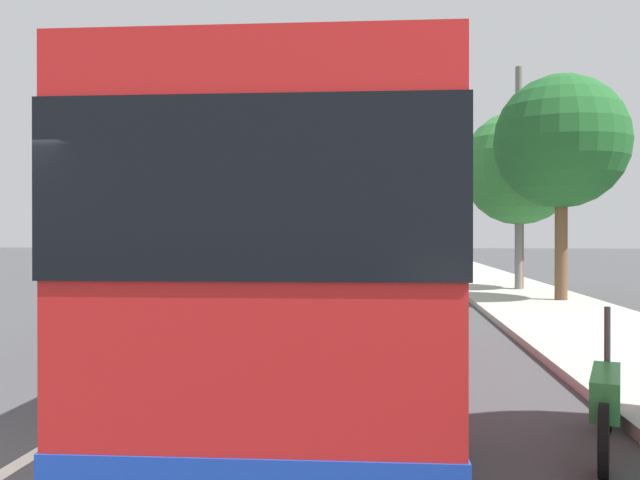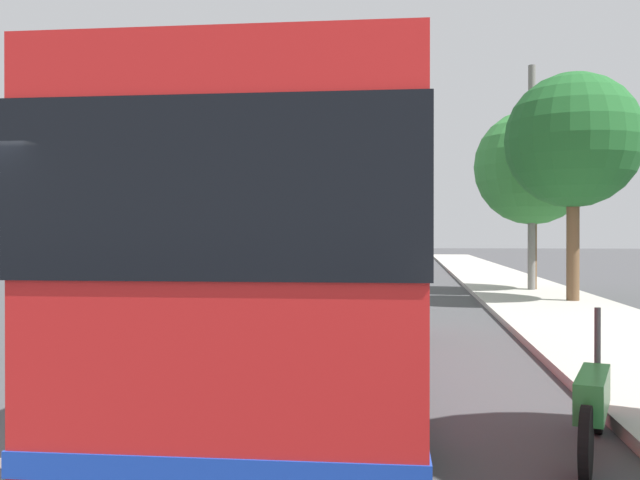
{
  "view_description": "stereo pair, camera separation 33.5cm",
  "coord_description": "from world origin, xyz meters",
  "px_view_note": "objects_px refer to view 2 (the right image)",
  "views": [
    {
      "loc": [
        -4.83,
        -3.15,
        1.94
      ],
      "look_at": [
        6.05,
        -2.03,
        1.89
      ],
      "focal_mm": 38.36,
      "sensor_mm": 36.0,
      "label": 1
    },
    {
      "loc": [
        -4.79,
        -3.48,
        1.94
      ],
      "look_at": [
        6.05,
        -2.03,
        1.89
      ],
      "focal_mm": 38.36,
      "sensor_mm": 36.0,
      "label": 2
    }
  ],
  "objects_px": {
    "motorcycle_mid_row": "(593,402)",
    "car_ahead_same_lane": "(382,260)",
    "car_side_street": "(291,260)",
    "car_far_distant": "(311,257)",
    "roadside_tree_mid_block": "(573,141)",
    "roadside_tree_far_block": "(532,167)",
    "car_oncoming": "(329,254)",
    "utility_pole": "(532,180)",
    "coach_bus": "(316,246)"
  },
  "relations": [
    {
      "from": "motorcycle_mid_row",
      "to": "car_ahead_same_lane",
      "type": "relative_size",
      "value": 0.43
    },
    {
      "from": "car_side_street",
      "to": "car_far_distant",
      "type": "xyz_separation_m",
      "value": [
        5.64,
        -0.16,
        -0.03
      ]
    },
    {
      "from": "roadside_tree_mid_block",
      "to": "car_ahead_same_lane",
      "type": "bearing_deg",
      "value": 19.99
    },
    {
      "from": "roadside_tree_far_block",
      "to": "car_ahead_same_lane",
      "type": "bearing_deg",
      "value": 24.39
    },
    {
      "from": "motorcycle_mid_row",
      "to": "car_oncoming",
      "type": "bearing_deg",
      "value": 28.04
    },
    {
      "from": "car_side_street",
      "to": "roadside_tree_mid_block",
      "type": "distance_m",
      "value": 18.54
    },
    {
      "from": "car_oncoming",
      "to": "car_side_street",
      "type": "bearing_deg",
      "value": -0.18
    },
    {
      "from": "utility_pole",
      "to": "coach_bus",
      "type": "bearing_deg",
      "value": 160.03
    },
    {
      "from": "coach_bus",
      "to": "car_far_distant",
      "type": "height_order",
      "value": "coach_bus"
    },
    {
      "from": "roadside_tree_mid_block",
      "to": "utility_pole",
      "type": "distance_m",
      "value": 4.02
    },
    {
      "from": "car_oncoming",
      "to": "roadside_tree_far_block",
      "type": "bearing_deg",
      "value": 23.98
    },
    {
      "from": "car_far_distant",
      "to": "roadside_tree_far_block",
      "type": "height_order",
      "value": "roadside_tree_far_block"
    },
    {
      "from": "car_ahead_same_lane",
      "to": "motorcycle_mid_row",
      "type": "bearing_deg",
      "value": -176.4
    },
    {
      "from": "utility_pole",
      "to": "car_far_distant",
      "type": "bearing_deg",
      "value": 31.46
    },
    {
      "from": "motorcycle_mid_row",
      "to": "car_oncoming",
      "type": "distance_m",
      "value": 42.25
    },
    {
      "from": "roadside_tree_far_block",
      "to": "utility_pole",
      "type": "relative_size",
      "value": 0.81
    },
    {
      "from": "utility_pole",
      "to": "car_ahead_same_lane",
      "type": "bearing_deg",
      "value": 23.71
    },
    {
      "from": "car_oncoming",
      "to": "utility_pole",
      "type": "relative_size",
      "value": 0.51
    },
    {
      "from": "roadside_tree_mid_block",
      "to": "utility_pole",
      "type": "relative_size",
      "value": 0.84
    },
    {
      "from": "car_oncoming",
      "to": "car_far_distant",
      "type": "bearing_deg",
      "value": -0.14
    },
    {
      "from": "coach_bus",
      "to": "roadside_tree_far_block",
      "type": "distance_m",
      "value": 16.08
    },
    {
      "from": "coach_bus",
      "to": "car_far_distant",
      "type": "relative_size",
      "value": 2.71
    },
    {
      "from": "car_oncoming",
      "to": "utility_pole",
      "type": "height_order",
      "value": "utility_pole"
    },
    {
      "from": "motorcycle_mid_row",
      "to": "car_oncoming",
      "type": "xyz_separation_m",
      "value": [
        41.6,
        7.38,
        0.25
      ]
    },
    {
      "from": "car_side_street",
      "to": "roadside_tree_far_block",
      "type": "height_order",
      "value": "roadside_tree_far_block"
    },
    {
      "from": "motorcycle_mid_row",
      "to": "roadside_tree_mid_block",
      "type": "bearing_deg",
      "value": 5.99
    },
    {
      "from": "coach_bus",
      "to": "roadside_tree_far_block",
      "type": "xyz_separation_m",
      "value": [
        14.94,
        -5.4,
        2.5
      ]
    },
    {
      "from": "utility_pole",
      "to": "roadside_tree_mid_block",
      "type": "bearing_deg",
      "value": -173.26
    },
    {
      "from": "coach_bus",
      "to": "car_ahead_same_lane",
      "type": "distance_m",
      "value": 27.48
    },
    {
      "from": "roadside_tree_mid_block",
      "to": "roadside_tree_far_block",
      "type": "relative_size",
      "value": 1.04
    },
    {
      "from": "roadside_tree_mid_block",
      "to": "motorcycle_mid_row",
      "type": "bearing_deg",
      "value": 168.01
    },
    {
      "from": "coach_bus",
      "to": "utility_pole",
      "type": "xyz_separation_m",
      "value": [
        14.68,
        -5.33,
        2.06
      ]
    },
    {
      "from": "car_ahead_same_lane",
      "to": "car_oncoming",
      "type": "relative_size",
      "value": 1.18
    },
    {
      "from": "motorcycle_mid_row",
      "to": "utility_pole",
      "type": "distance_m",
      "value": 18.07
    },
    {
      "from": "coach_bus",
      "to": "car_oncoming",
      "type": "distance_m",
      "value": 38.99
    },
    {
      "from": "utility_pole",
      "to": "motorcycle_mid_row",
      "type": "bearing_deg",
      "value": 172.11
    },
    {
      "from": "coach_bus",
      "to": "roadside_tree_mid_block",
      "type": "relative_size",
      "value": 1.69
    },
    {
      "from": "coach_bus",
      "to": "roadside_tree_far_block",
      "type": "bearing_deg",
      "value": -21.56
    },
    {
      "from": "roadside_tree_far_block",
      "to": "car_far_distant",
      "type": "bearing_deg",
      "value": 32.03
    },
    {
      "from": "car_oncoming",
      "to": "car_far_distant",
      "type": "distance_m",
      "value": 7.65
    },
    {
      "from": "car_oncoming",
      "to": "car_side_street",
      "type": "height_order",
      "value": "car_side_street"
    },
    {
      "from": "car_side_street",
      "to": "car_ahead_same_lane",
      "type": "bearing_deg",
      "value": 114.42
    },
    {
      "from": "car_ahead_same_lane",
      "to": "car_side_street",
      "type": "relative_size",
      "value": 1.11
    },
    {
      "from": "coach_bus",
      "to": "utility_pole",
      "type": "relative_size",
      "value": 1.43
    },
    {
      "from": "car_far_distant",
      "to": "roadside_tree_far_block",
      "type": "bearing_deg",
      "value": 27.58
    },
    {
      "from": "roadside_tree_mid_block",
      "to": "utility_pole",
      "type": "xyz_separation_m",
      "value": [
        3.92,
        0.46,
        -0.75
      ]
    },
    {
      "from": "coach_bus",
      "to": "car_side_street",
      "type": "relative_size",
      "value": 2.64
    },
    {
      "from": "motorcycle_mid_row",
      "to": "car_ahead_same_lane",
      "type": "height_order",
      "value": "car_ahead_same_lane"
    },
    {
      "from": "car_oncoming",
      "to": "car_side_street",
      "type": "distance_m",
      "value": 13.29
    },
    {
      "from": "car_oncoming",
      "to": "utility_pole",
      "type": "bearing_deg",
      "value": 23.63
    }
  ]
}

